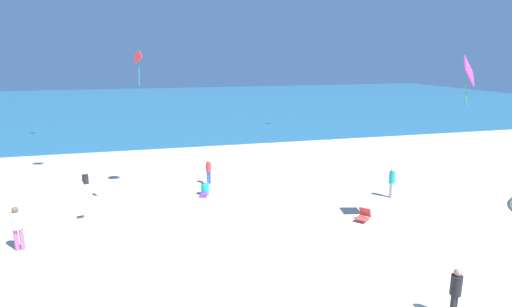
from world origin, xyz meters
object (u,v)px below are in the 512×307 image
person_8 (209,170)px  kite_magenta (469,72)px  person_1 (85,179)px  person_2 (205,189)px  kite_red (138,59)px  person_4 (456,290)px  beach_chair_mid_beach (363,216)px  person_0 (392,181)px  person_6 (17,225)px

person_8 → kite_magenta: bearing=-0.3°
person_1 → person_2: person_2 is taller
kite_red → kite_magenta: kite_red is taller
person_4 → kite_magenta: (3.51, 4.36, 5.44)m
beach_chair_mid_beach → kite_red: bearing=-55.2°
person_0 → person_2: (-8.83, 2.68, -0.56)m
kite_magenta → person_8: bearing=131.3°
person_0 → person_4: 9.81m
person_8 → kite_red: 7.84m
beach_chair_mid_beach → kite_red: (-8.83, 2.79, 6.46)m
person_2 → kite_red: size_ratio=0.59×
person_1 → beach_chair_mid_beach: bearing=146.5°
beach_chair_mid_beach → person_4: 6.79m
person_0 → person_8: bearing=-34.3°
person_2 → kite_magenta: 12.69m
kite_red → kite_magenta: size_ratio=0.77×
person_1 → person_2: (6.08, -3.61, 0.05)m
person_1 → person_4: 18.87m
person_2 → person_4: bearing=43.5°
person_1 → kite_magenta: bearing=145.0°
person_6 → person_8: size_ratio=1.19×
person_1 → person_6: 8.00m
person_2 → person_4: 12.71m
person_4 → person_6: size_ratio=0.89×
person_2 → person_6: (-7.29, -4.27, 0.65)m
kite_magenta → person_0: bearing=85.4°
person_1 → person_8: (6.55, -1.81, 0.54)m
person_1 → person_8: person_8 is taller
person_6 → beach_chair_mid_beach: bearing=-96.2°
person_2 → kite_red: 7.32m
beach_chair_mid_beach → person_6: 13.36m
person_4 → kite_magenta: 7.80m
beach_chair_mid_beach → kite_red: size_ratio=0.58×
person_4 → person_8: (-4.49, 13.48, -0.05)m
person_8 → beach_chair_mid_beach: bearing=-2.3°
person_8 → kite_magenta: 13.31m
person_0 → person_8: person_0 is taller
beach_chair_mid_beach → person_2: bearing=-77.4°
beach_chair_mid_beach → person_4: person_4 is taller
person_1 → person_2: size_ratio=0.84×
person_6 → person_8: 9.84m
person_8 → kite_red: (-3.26, -4.02, 5.89)m
kite_red → person_8: bearing=50.9°
person_2 → kite_magenta: bearing=69.6°
person_4 → person_6: (-12.24, 7.42, 0.10)m
person_0 → person_1: size_ratio=2.16×
person_8 → kite_magenta: kite_magenta is taller
kite_red → person_0: bearing=-2.2°
person_1 → person_6: person_6 is taller
person_8 → person_6: bearing=-93.5°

